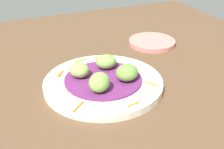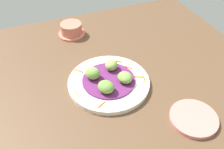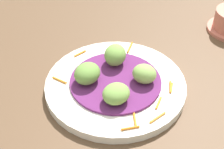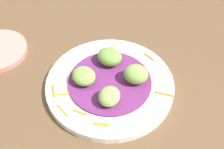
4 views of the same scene
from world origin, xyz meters
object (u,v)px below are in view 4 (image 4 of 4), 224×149
at_px(main_plate, 110,85).
at_px(guac_scoop_back, 84,76).
at_px(guac_scoop_left, 110,96).
at_px(guac_scoop_center, 136,74).
at_px(guac_scoop_right, 110,57).

bearing_deg(main_plate, guac_scoop_back, 60.04).
xyz_separation_m(guac_scoop_left, guac_scoop_center, (0.02, -0.07, 0.00)).
bearing_deg(guac_scoop_back, guac_scoop_right, -74.96).
bearing_deg(main_plate, guac_scoop_center, -119.96).
xyz_separation_m(guac_scoop_left, guac_scoop_back, (0.07, 0.02, -0.00)).
relative_size(main_plate, guac_scoop_center, 5.33).
distance_m(guac_scoop_center, guac_scoop_right, 0.08).
height_order(guac_scoop_center, guac_scoop_back, guac_scoop_center).
height_order(guac_scoop_left, guac_scoop_right, guac_scoop_right).
bearing_deg(guac_scoop_center, main_plate, 60.04).
bearing_deg(main_plate, guac_scoop_right, -29.96).
distance_m(guac_scoop_center, guac_scoop_back, 0.11).
height_order(guac_scoop_center, guac_scoop_right, guac_scoop_center).
relative_size(guac_scoop_left, guac_scoop_right, 0.85).
bearing_deg(guac_scoop_right, guac_scoop_back, 105.04).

